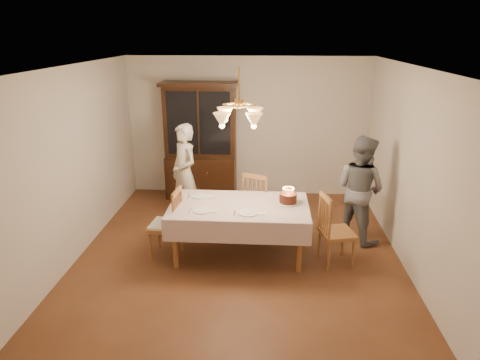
# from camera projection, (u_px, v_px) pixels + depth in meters

# --- Properties ---
(ground) EXTENTS (5.00, 5.00, 0.00)m
(ground) POSITION_uv_depth(u_px,v_px,m) (239.00, 254.00, 6.12)
(ground) COLOR #542C18
(ground) RESTS_ON ground
(room_shell) EXTENTS (5.00, 5.00, 5.00)m
(room_shell) POSITION_uv_depth(u_px,v_px,m) (239.00, 147.00, 5.60)
(room_shell) COLOR white
(room_shell) RESTS_ON ground
(dining_table) EXTENTS (1.90, 1.10, 0.76)m
(dining_table) POSITION_uv_depth(u_px,v_px,m) (239.00, 210.00, 5.89)
(dining_table) COLOR brown
(dining_table) RESTS_ON ground
(china_hutch) EXTENTS (1.38, 0.54, 2.16)m
(china_hutch) POSITION_uv_depth(u_px,v_px,m) (201.00, 143.00, 7.95)
(china_hutch) COLOR black
(china_hutch) RESTS_ON ground
(chair_far_side) EXTENTS (0.57, 0.56, 1.00)m
(chair_far_side) POSITION_uv_depth(u_px,v_px,m) (259.00, 205.00, 6.67)
(chair_far_side) COLOR brown
(chair_far_side) RESTS_ON ground
(chair_left_end) EXTENTS (0.46, 0.48, 1.00)m
(chair_left_end) POSITION_uv_depth(u_px,v_px,m) (166.00, 226.00, 5.94)
(chair_left_end) COLOR brown
(chair_left_end) RESTS_ON ground
(chair_right_end) EXTENTS (0.51, 0.52, 1.00)m
(chair_right_end) POSITION_uv_depth(u_px,v_px,m) (336.00, 233.00, 5.74)
(chair_right_end) COLOR brown
(chair_right_end) RESTS_ON ground
(elderly_woman) EXTENTS (0.68, 0.71, 1.63)m
(elderly_woman) POSITION_uv_depth(u_px,v_px,m) (185.00, 173.00, 7.00)
(elderly_woman) COLOR #F3E8CD
(elderly_woman) RESTS_ON ground
(adult_in_grey) EXTENTS (0.98, 0.99, 1.61)m
(adult_in_grey) POSITION_uv_depth(u_px,v_px,m) (360.00, 189.00, 6.33)
(adult_in_grey) COLOR slate
(adult_in_grey) RESTS_ON ground
(birthday_cake) EXTENTS (0.30, 0.30, 0.23)m
(birthday_cake) POSITION_uv_depth(u_px,v_px,m) (288.00, 198.00, 5.90)
(birthday_cake) COLOR white
(birthday_cake) RESTS_ON dining_table
(place_setting_near_left) EXTENTS (0.37, 0.23, 0.02)m
(place_setting_near_left) POSITION_uv_depth(u_px,v_px,m) (203.00, 211.00, 5.65)
(place_setting_near_left) COLOR white
(place_setting_near_left) RESTS_ON dining_table
(place_setting_near_right) EXTENTS (0.41, 0.27, 0.02)m
(place_setting_near_right) POSITION_uv_depth(u_px,v_px,m) (249.00, 213.00, 5.59)
(place_setting_near_right) COLOR white
(place_setting_near_right) RESTS_ON dining_table
(place_setting_far_left) EXTENTS (0.39, 0.24, 0.02)m
(place_setting_far_left) POSITION_uv_depth(u_px,v_px,m) (201.00, 196.00, 6.15)
(place_setting_far_left) COLOR white
(place_setting_far_left) RESTS_ON dining_table
(chandelier) EXTENTS (0.62, 0.62, 0.73)m
(chandelier) POSITION_uv_depth(u_px,v_px,m) (239.00, 117.00, 5.47)
(chandelier) COLOR #BF8C3F
(chandelier) RESTS_ON ground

